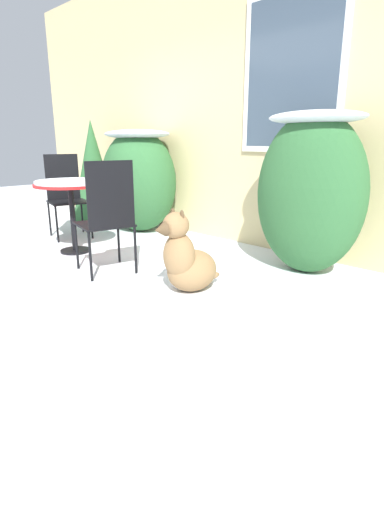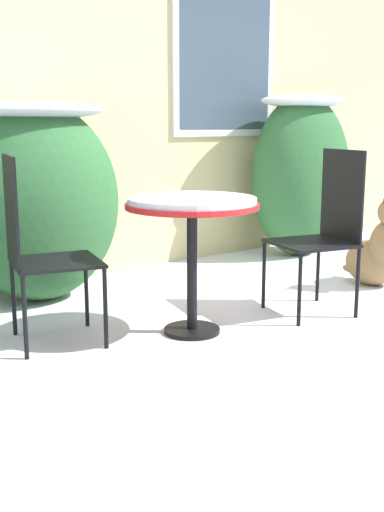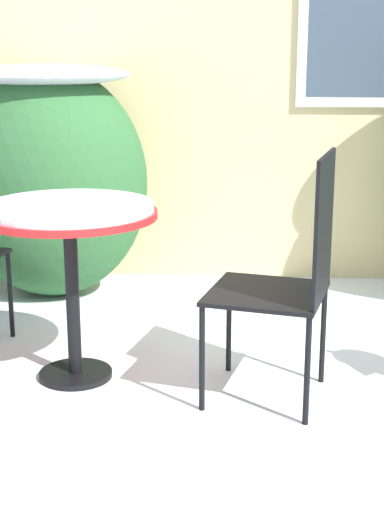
# 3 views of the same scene
# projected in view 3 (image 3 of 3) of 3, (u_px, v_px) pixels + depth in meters

# --- Properties ---
(ground_plane) EXTENTS (16.00, 16.00, 0.00)m
(ground_plane) POSITION_uv_depth(u_px,v_px,m) (183.00, 434.00, 3.01)
(ground_plane) COLOR white
(house_wall) EXTENTS (8.00, 0.10, 3.38)m
(house_wall) POSITION_uv_depth(u_px,v_px,m) (217.00, 2.00, 4.69)
(house_wall) COLOR #D1BC84
(house_wall) RESTS_ON ground_plane
(shrub_left) EXTENTS (1.14, 0.91, 1.35)m
(shrub_left) POSITION_uv_depth(u_px,v_px,m) (49.00, 176.00, 4.55)
(shrub_left) COLOR #2D6033
(shrub_left) RESTS_ON ground_plane
(patio_table) EXTENTS (0.76, 0.76, 0.79)m
(patio_table) POSITION_uv_depth(u_px,v_px,m) (70.00, 228.00, 3.36)
(patio_table) COLOR black
(patio_table) RESTS_ON ground_plane
(patio_chair_far_side) EXTENTS (0.56, 0.56, 1.04)m
(patio_chair_far_side) POSITION_uv_depth(u_px,v_px,m) (290.00, 272.00, 3.18)
(patio_chair_far_side) COLOR black
(patio_chair_far_side) RESTS_ON ground_plane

